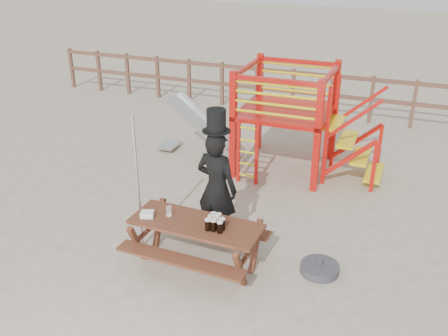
{
  "coord_description": "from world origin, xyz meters",
  "views": [
    {
      "loc": [
        2.48,
        -5.47,
        4.28
      ],
      "look_at": [
        0.01,
        0.8,
        1.15
      ],
      "focal_mm": 40.0,
      "sensor_mm": 36.0,
      "label": 1
    }
  ],
  "objects": [
    {
      "name": "empty_glasses",
      "position": [
        -0.48,
        -0.09,
        0.78
      ],
      "size": [
        0.08,
        0.08,
        0.15
      ],
      "color": "silver",
      "rests_on": "picnic_table"
    },
    {
      "name": "parasol_base",
      "position": [
        1.62,
        0.36,
        0.06
      ],
      "size": [
        0.54,
        0.54,
        0.23
      ],
      "color": "#3A3A3F",
      "rests_on": "ground"
    },
    {
      "name": "metal_pole",
      "position": [
        -1.02,
        0.02,
        1.05
      ],
      "size": [
        0.05,
        0.05,
        2.1
      ],
      "primitive_type": "cylinder",
      "color": "#B2B2B7",
      "rests_on": "ground"
    },
    {
      "name": "picnic_table",
      "position": [
        -0.05,
        -0.11,
        0.45
      ],
      "size": [
        1.86,
        1.31,
        0.71
      ],
      "rotation": [
        0.0,
        0.0,
        -0.03
      ],
      "color": "brown",
      "rests_on": "ground"
    },
    {
      "name": "man_with_hat",
      "position": [
        -0.03,
        0.6,
        0.95
      ],
      "size": [
        0.72,
        0.53,
        2.12
      ],
      "rotation": [
        0.0,
        0.0,
        2.99
      ],
      "color": "black",
      "rests_on": "ground"
    },
    {
      "name": "ground",
      "position": [
        0.0,
        0.0,
        0.0
      ],
      "size": [
        60.0,
        60.0,
        0.0
      ],
      "primitive_type": "plane",
      "color": "#BCA892",
      "rests_on": "ground"
    },
    {
      "name": "paper_bag",
      "position": [
        -0.75,
        -0.22,
        0.75
      ],
      "size": [
        0.22,
        0.19,
        0.08
      ],
      "primitive_type": "cube",
      "rotation": [
        0.0,
        0.0,
        0.34
      ],
      "color": "white",
      "rests_on": "picnic_table"
    },
    {
      "name": "playground_fort",
      "position": [
        0.12,
        3.58,
        1.07
      ],
      "size": [
        4.71,
        1.84,
        2.1
      ],
      "color": "red",
      "rests_on": "ground"
    },
    {
      "name": "back_fence",
      "position": [
        0.0,
        7.0,
        0.74
      ],
      "size": [
        15.09,
        0.09,
        1.2
      ],
      "color": "brown",
      "rests_on": "ground"
    },
    {
      "name": "stout_pints",
      "position": [
        0.25,
        -0.15,
        0.79
      ],
      "size": [
        0.25,
        0.26,
        0.17
      ],
      "color": "black",
      "rests_on": "picnic_table"
    }
  ]
}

